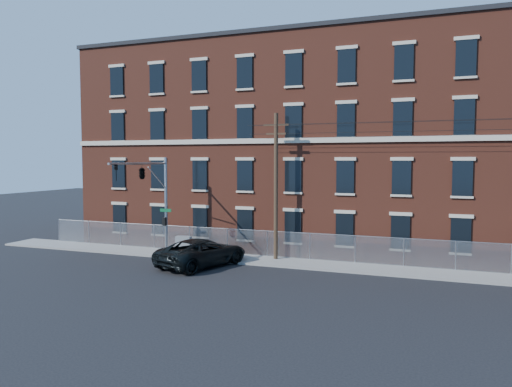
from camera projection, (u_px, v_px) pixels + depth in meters
The scene contains 8 objects.
ground at pixel (215, 276), 29.46m from camera, with size 140.00×140.00×0.00m, color black.
sidewalk at pixel (428, 273), 29.91m from camera, with size 65.00×3.00×0.12m, color gray.
mill_building at pixel (434, 144), 37.69m from camera, with size 55.30×14.32×16.30m.
chain_link_fence at pixel (429, 253), 31.06m from camera, with size 59.06×0.06×1.85m.
traffic_signal_mast at pixel (148, 183), 33.22m from camera, with size 0.90×6.75×7.00m.
utility_pole_near at pixel (276, 183), 33.61m from camera, with size 1.80×0.28×10.00m.
pickup_truck at pixel (202, 252), 32.16m from camera, with size 3.01×6.52×1.81m, color black.
utility_cabinet at pixel (184, 246), 35.31m from camera, with size 1.08×0.54×1.35m, color gray.
Camera 1 is at (12.53, -26.32, 7.00)m, focal length 34.48 mm.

